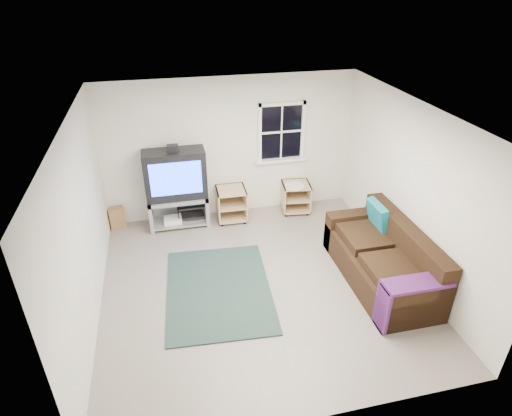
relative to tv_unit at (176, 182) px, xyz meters
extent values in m
plane|color=gray|center=(1.04, -2.01, -0.86)|extent=(4.60, 4.60, 0.00)
plane|color=white|center=(1.04, -2.01, 1.74)|extent=(4.60, 4.60, 0.00)
plane|color=white|center=(1.04, 0.29, 0.44)|extent=(4.60, 0.00, 4.60)
plane|color=white|center=(1.04, -4.31, 0.44)|extent=(4.60, 0.00, 4.60)
plane|color=white|center=(-1.26, -2.01, 0.44)|extent=(0.00, 4.60, 4.60)
plane|color=white|center=(3.34, -2.01, 0.44)|extent=(0.00, 4.60, 4.60)
cube|color=black|center=(1.99, 0.27, 0.69)|extent=(0.80, 0.01, 1.02)
cube|color=white|center=(1.99, 0.25, 1.21)|extent=(0.88, 0.06, 0.06)
cube|color=white|center=(1.99, 0.24, 0.14)|extent=(0.98, 0.14, 0.05)
cube|color=white|center=(1.58, 0.25, 0.69)|extent=(0.06, 0.06, 1.10)
cube|color=white|center=(2.40, 0.25, 0.69)|extent=(0.06, 0.06, 1.10)
cube|color=white|center=(1.99, 0.26, 0.69)|extent=(0.78, 0.04, 0.04)
cube|color=#9999A0|center=(0.00, -0.01, -0.31)|extent=(1.07, 0.53, 0.06)
cube|color=#9999A0|center=(-0.50, -0.01, -0.57)|extent=(0.06, 0.53, 0.59)
cube|color=#9999A0|center=(0.50, -0.01, -0.57)|extent=(0.06, 0.53, 0.59)
cube|color=#9999A0|center=(0.00, -0.01, -0.78)|extent=(0.94, 0.49, 0.04)
cube|color=#9999A0|center=(0.00, 0.24, -0.57)|extent=(1.07, 0.04, 0.59)
cube|color=silver|center=(-0.13, -0.05, -0.72)|extent=(0.32, 0.26, 0.09)
cube|color=black|center=(0.23, -0.01, -0.73)|extent=(0.21, 0.19, 0.06)
cube|color=black|center=(0.00, -0.01, 0.16)|extent=(1.07, 0.45, 0.87)
cube|color=#1E4BFF|center=(0.00, -0.24, 0.18)|extent=(0.87, 0.01, 0.59)
cube|color=black|center=(0.00, -0.01, 0.65)|extent=(0.19, 0.14, 0.11)
cylinder|color=black|center=(-0.01, -0.11, -0.31)|extent=(0.02, 0.02, 1.09)
cylinder|color=black|center=(0.49, -0.11, -0.31)|extent=(0.02, 0.02, 1.09)
cylinder|color=black|center=(-0.01, 0.25, -0.31)|extent=(0.02, 0.02, 1.09)
cylinder|color=black|center=(0.49, 0.25, -0.31)|extent=(0.02, 0.02, 1.09)
cube|color=black|center=(0.24, 0.07, -0.81)|extent=(0.55, 0.40, 0.02)
cube|color=black|center=(0.24, 0.07, -0.76)|extent=(0.43, 0.32, 0.09)
cube|color=black|center=(0.24, 0.07, -0.48)|extent=(0.55, 0.40, 0.02)
cube|color=black|center=(0.24, 0.07, -0.42)|extent=(0.43, 0.32, 0.09)
cube|color=black|center=(0.24, 0.07, -0.15)|extent=(0.55, 0.40, 0.02)
cube|color=black|center=(0.24, 0.07, -0.09)|extent=(0.43, 0.32, 0.09)
cube|color=black|center=(0.24, 0.07, 0.18)|extent=(0.55, 0.40, 0.02)
cube|color=tan|center=(0.97, -0.04, -0.24)|extent=(0.55, 0.55, 0.02)
cube|color=tan|center=(0.97, -0.04, -0.79)|extent=(0.55, 0.55, 0.02)
cube|color=tan|center=(0.72, -0.03, -0.52)|extent=(0.04, 0.53, 0.57)
cube|color=tan|center=(1.23, -0.04, -0.52)|extent=(0.04, 0.53, 0.57)
cube|color=tan|center=(0.98, 0.22, -0.52)|extent=(0.49, 0.04, 0.57)
cube|color=tan|center=(0.97, -0.04, -0.54)|extent=(0.50, 0.52, 0.02)
cylinder|color=black|center=(0.75, -0.24, -0.83)|extent=(0.05, 0.05, 0.05)
cylinder|color=black|center=(1.19, 0.17, -0.83)|extent=(0.05, 0.05, 0.05)
cube|color=tan|center=(2.24, 0.01, -0.30)|extent=(0.58, 0.58, 0.02)
cube|color=tan|center=(2.24, 0.01, -0.79)|extent=(0.58, 0.58, 0.02)
cube|color=tan|center=(2.00, 0.04, -0.55)|extent=(0.09, 0.52, 0.52)
cube|color=tan|center=(2.49, -0.02, -0.55)|extent=(0.09, 0.52, 0.52)
cube|color=tan|center=(2.28, 0.25, -0.55)|extent=(0.47, 0.08, 0.52)
cube|color=tan|center=(2.24, 0.01, -0.57)|extent=(0.53, 0.55, 0.02)
cylinder|color=black|center=(2.02, -0.17, -0.83)|extent=(0.05, 0.05, 0.05)
cylinder|color=black|center=(2.47, 0.19, -0.83)|extent=(0.05, 0.05, 0.05)
cylinder|color=silver|center=(2.18, -0.09, -0.27)|extent=(0.37, 0.37, 0.03)
cube|color=black|center=(2.83, -2.33, -0.63)|extent=(0.96, 2.14, 0.45)
cube|color=black|center=(3.18, -2.33, -0.18)|extent=(0.26, 2.14, 0.46)
cube|color=black|center=(2.83, -1.38, -0.53)|extent=(0.96, 0.26, 0.66)
cube|color=black|center=(2.83, -3.27, -0.53)|extent=(0.96, 0.26, 0.66)
cube|color=black|center=(2.74, -2.75, -0.34)|extent=(0.64, 0.77, 0.14)
cube|color=black|center=(2.74, -1.90, -0.34)|extent=(0.64, 0.77, 0.14)
cube|color=teal|center=(3.02, -1.74, -0.09)|extent=(0.21, 0.51, 0.45)
cube|color=navy|center=(2.81, -3.27, -0.17)|extent=(0.89, 0.32, 0.04)
cube|color=navy|center=(2.37, -3.27, -0.51)|extent=(0.04, 0.32, 0.62)
cube|color=#322116|center=(0.42, -2.02, -0.85)|extent=(1.65, 2.17, 0.02)
cube|color=olive|center=(-1.12, 0.15, -0.66)|extent=(0.31, 0.25, 0.39)
camera|label=1|loc=(-0.14, -6.95, 3.31)|focal=30.00mm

